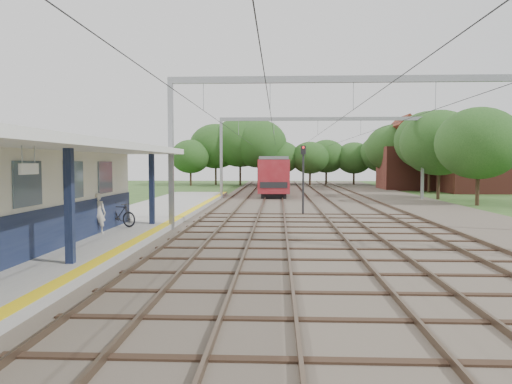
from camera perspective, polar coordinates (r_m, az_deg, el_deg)
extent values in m
plane|color=#2D4C1E|center=(8.13, 3.44, -19.39)|extent=(160.00, 160.00, 0.00)
cube|color=#473D33|center=(37.85, 8.81, -1.38)|extent=(18.00, 90.00, 0.10)
cube|color=gray|center=(22.92, -16.28, -4.22)|extent=(5.00, 52.00, 0.35)
cube|color=yellow|center=(22.28, -10.79, -3.90)|extent=(0.45, 52.00, 0.01)
cube|color=#111A38|center=(16.30, -23.57, -4.31)|extent=(0.06, 18.00, 1.40)
cube|color=slate|center=(16.17, -23.66, 0.97)|extent=(0.05, 16.00, 1.30)
cube|color=#111A38|center=(14.73, -20.54, -1.51)|extent=(0.22, 0.22, 3.20)
cube|color=#111A38|center=(23.26, -11.82, 0.34)|extent=(0.22, 0.22, 3.20)
cube|color=silver|center=(15.54, -27.16, 4.93)|extent=(6.40, 20.00, 0.24)
cube|color=white|center=(12.91, -24.53, 2.42)|extent=(0.06, 0.85, 0.26)
cube|color=brown|center=(37.84, -3.66, -1.16)|extent=(0.07, 88.00, 0.15)
cube|color=brown|center=(37.71, -1.49, -1.17)|extent=(0.07, 88.00, 0.15)
cube|color=brown|center=(37.63, 0.89, -1.17)|extent=(0.07, 88.00, 0.15)
cube|color=brown|center=(37.62, 3.07, -1.18)|extent=(0.07, 88.00, 0.15)
cube|color=brown|center=(37.71, 6.52, -1.19)|extent=(0.07, 88.00, 0.15)
cube|color=brown|center=(37.83, 8.68, -1.19)|extent=(0.07, 88.00, 0.15)
cube|color=brown|center=(38.12, 11.92, -1.19)|extent=(0.07, 88.00, 0.15)
cube|color=brown|center=(38.38, 14.04, -1.19)|extent=(0.07, 88.00, 0.15)
cube|color=gray|center=(23.02, -9.69, 4.19)|extent=(0.22, 0.22, 7.00)
cube|color=gray|center=(23.09, 11.84, 12.52)|extent=(17.00, 0.20, 0.30)
cube|color=gray|center=(42.78, -4.00, 3.82)|extent=(0.22, 0.22, 7.00)
cube|color=gray|center=(44.20, 18.52, 3.64)|extent=(0.22, 0.22, 7.00)
cube|color=gray|center=(42.81, 7.48, 8.29)|extent=(17.00, 0.20, 0.30)
cylinder|color=black|center=(37.72, -2.60, 6.93)|extent=(0.02, 88.00, 0.02)
cylinder|color=black|center=(37.57, 1.99, 6.94)|extent=(0.02, 88.00, 0.02)
cylinder|color=black|center=(37.72, 7.66, 6.90)|extent=(0.02, 88.00, 0.02)
cylinder|color=black|center=(38.21, 13.09, 6.80)|extent=(0.02, 88.00, 0.02)
cylinder|color=#382619|center=(69.23, -5.65, 1.92)|extent=(0.28, 0.28, 2.88)
ellipsoid|color=#183F16|center=(69.23, -5.67, 4.84)|extent=(6.72, 6.72, 5.76)
cylinder|color=#382619|center=(70.63, -0.59, 1.82)|extent=(0.28, 0.28, 2.52)
ellipsoid|color=#183F16|center=(70.61, -0.59, 4.32)|extent=(5.88, 5.88, 5.04)
cylinder|color=#382619|center=(67.55, 4.36, 2.05)|extent=(0.28, 0.28, 3.24)
ellipsoid|color=#183F16|center=(67.58, 4.38, 5.41)|extent=(7.56, 7.56, 6.48)
cylinder|color=#382619|center=(69.99, 9.23, 1.84)|extent=(0.28, 0.28, 2.70)
ellipsoid|color=#183F16|center=(69.99, 9.25, 4.54)|extent=(6.30, 6.30, 5.40)
cylinder|color=#382619|center=(47.83, 20.36, 0.88)|extent=(0.28, 0.28, 2.52)
ellipsoid|color=#183F16|center=(47.81, 20.44, 4.57)|extent=(5.88, 5.88, 5.04)
cylinder|color=#382619|center=(63.35, 16.37, 1.67)|extent=(0.28, 0.28, 2.88)
ellipsoid|color=#183F16|center=(63.36, 16.43, 4.86)|extent=(6.72, 6.72, 5.76)
cube|color=brown|center=(57.53, 24.12, 2.17)|extent=(7.00, 6.00, 4.50)
cube|color=maroon|center=(57.56, 24.19, 5.30)|extent=(4.99, 6.12, 4.99)
cube|color=brown|center=(61.65, 17.74, 2.59)|extent=(8.00, 6.00, 5.00)
cube|color=maroon|center=(61.71, 17.79, 5.75)|extent=(5.52, 6.12, 5.52)
imported|color=beige|center=(20.74, -17.57, -2.31)|extent=(0.62, 0.43, 1.61)
imported|color=black|center=(22.62, -15.39, -2.49)|extent=(1.85, 1.17, 1.08)
cube|color=black|center=(49.87, 2.12, 0.10)|extent=(2.15, 15.35, 0.44)
cube|color=maroon|center=(49.80, 2.13, 2.02)|extent=(2.69, 16.69, 2.89)
cube|color=black|center=(49.80, 2.13, 2.35)|extent=(2.73, 15.35, 0.83)
cube|color=slate|center=(49.79, 2.13, 3.82)|extent=(2.47, 16.69, 0.28)
cube|color=black|center=(67.14, 2.23, 0.94)|extent=(2.15, 15.35, 0.44)
cube|color=maroon|center=(67.09, 2.24, 2.36)|extent=(2.69, 16.69, 2.89)
cube|color=black|center=(67.08, 2.24, 2.61)|extent=(2.73, 15.35, 0.83)
cube|color=slate|center=(67.08, 2.24, 3.70)|extent=(2.47, 16.69, 0.28)
cylinder|color=black|center=(29.64, 5.41, 0.93)|extent=(0.14, 0.14, 3.80)
cube|color=black|center=(29.62, 5.43, 4.80)|extent=(0.32, 0.23, 0.52)
sphere|color=red|center=(29.52, 5.44, 5.09)|extent=(0.13, 0.13, 0.13)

